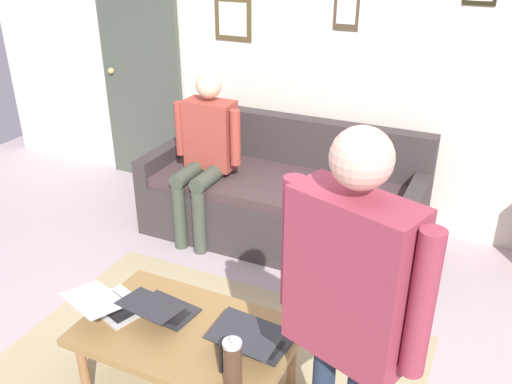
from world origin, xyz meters
TOP-DOWN VIEW (x-y plane):
  - ground_plane at (0.00, 0.00)m, footprint 7.68×7.68m
  - back_wall at (0.00, -2.20)m, footprint 7.04×0.11m
  - interior_door at (1.80, -2.11)m, footprint 0.82×0.09m
  - couch at (0.18, -1.61)m, footprint 2.10×0.87m
  - coffee_table at (-0.02, 0.10)m, footprint 1.07×0.67m
  - laptop_left at (0.16, 0.05)m, footprint 0.35×0.35m
  - laptop_center at (-0.36, 0.05)m, footprint 0.35×0.35m
  - laptop_right at (0.42, 0.14)m, footprint 0.40×0.43m
  - french_press at (-0.39, 0.32)m, footprint 0.10×0.08m
  - person_standing at (-0.89, 0.40)m, footprint 0.58×0.32m
  - person_seated at (0.72, -1.39)m, footprint 0.55×0.51m

SIDE VIEW (x-z plane):
  - ground_plane at x=0.00m, z-range 0.00..0.00m
  - couch at x=0.18m, z-range -0.13..0.75m
  - coffee_table at x=-0.02m, z-range 0.16..0.56m
  - laptop_left at x=0.16m, z-range 0.38..0.51m
  - laptop_center at x=-0.36m, z-range 0.38..0.52m
  - laptop_right at x=0.42m, z-range 0.38..0.52m
  - french_press at x=-0.39m, z-range 0.39..0.66m
  - person_seated at x=0.72m, z-range 0.09..1.37m
  - interior_door at x=1.80m, z-range 0.00..2.05m
  - person_standing at x=-0.89m, z-range 0.24..1.93m
  - back_wall at x=0.00m, z-range 0.00..2.70m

